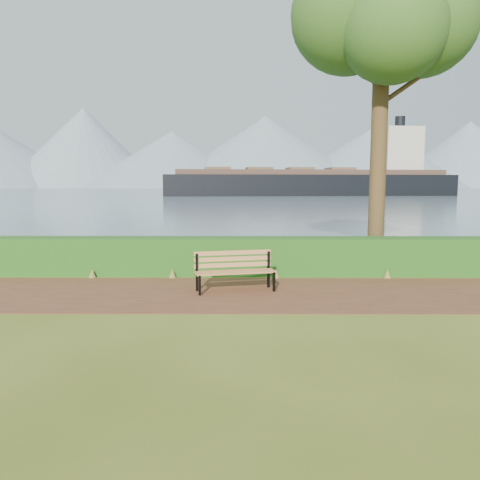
{
  "coord_description": "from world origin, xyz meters",
  "views": [
    {
      "loc": [
        0.74,
        -9.94,
        2.41
      ],
      "look_at": [
        0.67,
        1.2,
        1.1
      ],
      "focal_mm": 35.0,
      "sensor_mm": 36.0,
      "label": 1
    }
  ],
  "objects": [
    {
      "name": "path",
      "position": [
        0.0,
        0.3,
        0.01
      ],
      "size": [
        40.0,
        3.4,
        0.01
      ],
      "primitive_type": "cube",
      "color": "#532A1C",
      "rests_on": "ground"
    },
    {
      "name": "ground",
      "position": [
        0.0,
        0.0,
        0.0
      ],
      "size": [
        140.0,
        140.0,
        0.0
      ],
      "primitive_type": "plane",
      "color": "#4B5618",
      "rests_on": "ground"
    },
    {
      "name": "hedge",
      "position": [
        0.0,
        2.6,
        0.5
      ],
      "size": [
        32.0,
        0.85,
        1.0
      ],
      "primitive_type": "cube",
      "color": "#1F4C15",
      "rests_on": "ground"
    },
    {
      "name": "water",
      "position": [
        0.0,
        260.0,
        0.01
      ],
      "size": [
        700.0,
        510.0,
        0.0
      ],
      "primitive_type": "cube",
      "color": "#4A5F77",
      "rests_on": "ground"
    },
    {
      "name": "tree",
      "position": [
        4.57,
        3.53,
        7.29
      ],
      "size": [
        5.09,
        4.3,
        9.81
      ],
      "rotation": [
        0.0,
        0.0,
        -0.38
      ],
      "color": "#3D2B19",
      "rests_on": "ground"
    },
    {
      "name": "cargo_ship",
      "position": [
        18.11,
        97.5,
        2.96
      ],
      "size": [
        66.03,
        16.89,
        19.83
      ],
      "rotation": [
        0.0,
        0.0,
        0.1
      ],
      "color": "black",
      "rests_on": "ground"
    },
    {
      "name": "mountains",
      "position": [
        -9.17,
        406.05,
        27.7
      ],
      "size": [
        585.0,
        190.0,
        70.0
      ],
      "color": "gray",
      "rests_on": "ground"
    },
    {
      "name": "bench",
      "position": [
        0.55,
        0.59,
        0.52
      ],
      "size": [
        1.89,
        0.93,
        0.91
      ],
      "rotation": [
        0.0,
        0.0,
        0.23
      ],
      "color": "black",
      "rests_on": "ground"
    }
  ]
}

